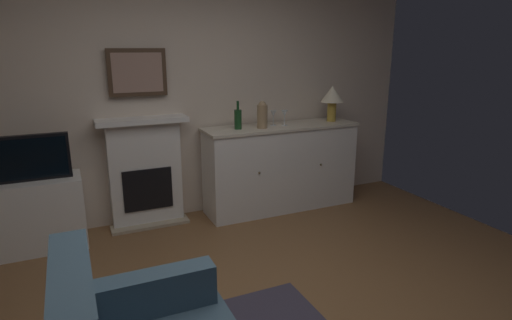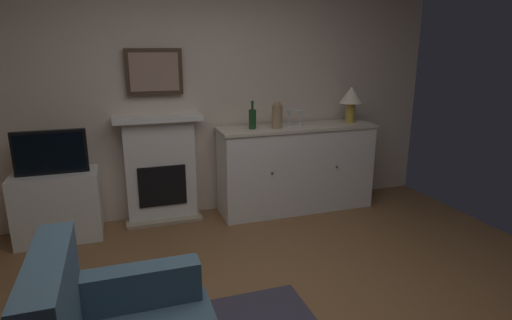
{
  "view_description": "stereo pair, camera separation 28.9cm",
  "coord_description": "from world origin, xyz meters",
  "px_view_note": "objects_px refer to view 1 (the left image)",
  "views": [
    {
      "loc": [
        -1.1,
        -1.99,
        1.76
      ],
      "look_at": [
        0.07,
        0.57,
        1.0
      ],
      "focal_mm": 29.42,
      "sensor_mm": 36.0,
      "label": 1
    },
    {
      "loc": [
        -0.83,
        -2.1,
        1.76
      ],
      "look_at": [
        0.07,
        0.57,
        1.0
      ],
      "focal_mm": 29.42,
      "sensor_mm": 36.0,
      "label": 2
    }
  ],
  "objects_px": {
    "vase_decorative": "(262,115)",
    "wine_glass_left": "(273,114)",
    "table_lamp": "(332,97)",
    "wine_bottle": "(238,119)",
    "sideboard_cabinet": "(281,167)",
    "tv_set": "(31,158)",
    "tv_cabinet": "(39,214)",
    "wine_glass_center": "(284,114)",
    "fireplace_unit": "(145,172)",
    "framed_picture": "(137,73)"
  },
  "relations": [
    {
      "from": "fireplace_unit",
      "to": "sideboard_cabinet",
      "type": "xyz_separation_m",
      "value": [
        1.44,
        -0.18,
        -0.08
      ]
    },
    {
      "from": "tv_set",
      "to": "tv_cabinet",
      "type": "bearing_deg",
      "value": 90.0
    },
    {
      "from": "vase_decorative",
      "to": "wine_glass_left",
      "type": "bearing_deg",
      "value": 25.58
    },
    {
      "from": "wine_glass_left",
      "to": "tv_cabinet",
      "type": "relative_size",
      "value": 0.22
    },
    {
      "from": "framed_picture",
      "to": "tv_cabinet",
      "type": "relative_size",
      "value": 0.73
    },
    {
      "from": "wine_glass_center",
      "to": "tv_set",
      "type": "xyz_separation_m",
      "value": [
        -2.44,
        0.01,
        -0.22
      ]
    },
    {
      "from": "tv_set",
      "to": "wine_glass_left",
      "type": "bearing_deg",
      "value": 0.96
    },
    {
      "from": "table_lamp",
      "to": "tv_set",
      "type": "bearing_deg",
      "value": -179.85
    },
    {
      "from": "wine_bottle",
      "to": "tv_set",
      "type": "xyz_separation_m",
      "value": [
        -1.91,
        -0.01,
        -0.2
      ]
    },
    {
      "from": "sideboard_cabinet",
      "to": "wine_glass_center",
      "type": "relative_size",
      "value": 10.41
    },
    {
      "from": "wine_glass_left",
      "to": "tv_set",
      "type": "relative_size",
      "value": 0.27
    },
    {
      "from": "fireplace_unit",
      "to": "wine_glass_left",
      "type": "xyz_separation_m",
      "value": [
        1.36,
        -0.15,
        0.52
      ]
    },
    {
      "from": "wine_glass_center",
      "to": "framed_picture",
      "type": "bearing_deg",
      "value": 170.74
    },
    {
      "from": "tv_cabinet",
      "to": "fireplace_unit",
      "type": "bearing_deg",
      "value": 9.45
    },
    {
      "from": "wine_glass_left",
      "to": "vase_decorative",
      "type": "bearing_deg",
      "value": -154.42
    },
    {
      "from": "tv_cabinet",
      "to": "vase_decorative",
      "type": "bearing_deg",
      "value": -1.72
    },
    {
      "from": "table_lamp",
      "to": "tv_cabinet",
      "type": "height_order",
      "value": "table_lamp"
    },
    {
      "from": "wine_glass_center",
      "to": "tv_set",
      "type": "bearing_deg",
      "value": 179.79
    },
    {
      "from": "wine_bottle",
      "to": "vase_decorative",
      "type": "height_order",
      "value": "wine_bottle"
    },
    {
      "from": "wine_glass_left",
      "to": "wine_glass_center",
      "type": "height_order",
      "value": "same"
    },
    {
      "from": "fireplace_unit",
      "to": "wine_glass_center",
      "type": "bearing_deg",
      "value": -7.54
    },
    {
      "from": "table_lamp",
      "to": "wine_glass_center",
      "type": "height_order",
      "value": "table_lamp"
    },
    {
      "from": "framed_picture",
      "to": "sideboard_cabinet",
      "type": "distance_m",
      "value": 1.8
    },
    {
      "from": "framed_picture",
      "to": "wine_glass_center",
      "type": "xyz_separation_m",
      "value": [
        1.47,
        -0.24,
        -0.46
      ]
    },
    {
      "from": "wine_glass_left",
      "to": "sideboard_cabinet",
      "type": "bearing_deg",
      "value": -20.05
    },
    {
      "from": "fireplace_unit",
      "to": "framed_picture",
      "type": "height_order",
      "value": "framed_picture"
    },
    {
      "from": "tv_cabinet",
      "to": "tv_set",
      "type": "relative_size",
      "value": 1.21
    },
    {
      "from": "table_lamp",
      "to": "wine_glass_left",
      "type": "height_order",
      "value": "table_lamp"
    },
    {
      "from": "wine_glass_left",
      "to": "tv_set",
      "type": "bearing_deg",
      "value": -179.04
    },
    {
      "from": "table_lamp",
      "to": "wine_bottle",
      "type": "relative_size",
      "value": 1.38
    },
    {
      "from": "sideboard_cabinet",
      "to": "table_lamp",
      "type": "xyz_separation_m",
      "value": [
        0.64,
        0.0,
        0.75
      ]
    },
    {
      "from": "wine_bottle",
      "to": "wine_glass_left",
      "type": "distance_m",
      "value": 0.42
    },
    {
      "from": "table_lamp",
      "to": "wine_bottle",
      "type": "height_order",
      "value": "table_lamp"
    },
    {
      "from": "tv_cabinet",
      "to": "table_lamp",
      "type": "bearing_deg",
      "value": -0.28
    },
    {
      "from": "wine_glass_left",
      "to": "wine_bottle",
      "type": "bearing_deg",
      "value": -175.76
    },
    {
      "from": "fireplace_unit",
      "to": "tv_cabinet",
      "type": "distance_m",
      "value": 1.01
    },
    {
      "from": "fireplace_unit",
      "to": "sideboard_cabinet",
      "type": "bearing_deg",
      "value": -7.0
    },
    {
      "from": "fireplace_unit",
      "to": "wine_glass_center",
      "type": "xyz_separation_m",
      "value": [
        1.47,
        -0.19,
        0.52
      ]
    },
    {
      "from": "table_lamp",
      "to": "tv_set",
      "type": "relative_size",
      "value": 0.65
    },
    {
      "from": "wine_bottle",
      "to": "vase_decorative",
      "type": "relative_size",
      "value": 1.03
    },
    {
      "from": "table_lamp",
      "to": "wine_bottle",
      "type": "bearing_deg",
      "value": -179.98
    },
    {
      "from": "table_lamp",
      "to": "wine_glass_center",
      "type": "distance_m",
      "value": 0.64
    },
    {
      "from": "sideboard_cabinet",
      "to": "tv_set",
      "type": "distance_m",
      "value": 2.45
    },
    {
      "from": "tv_cabinet",
      "to": "wine_glass_left",
      "type": "bearing_deg",
      "value": 0.39
    },
    {
      "from": "table_lamp",
      "to": "tv_set",
      "type": "height_order",
      "value": "table_lamp"
    },
    {
      "from": "wine_bottle",
      "to": "framed_picture",
      "type": "bearing_deg",
      "value": 166.62
    },
    {
      "from": "sideboard_cabinet",
      "to": "tv_cabinet",
      "type": "xyz_separation_m",
      "value": [
        -2.42,
        0.02,
        -0.15
      ]
    },
    {
      "from": "vase_decorative",
      "to": "tv_cabinet",
      "type": "distance_m",
      "value": 2.3
    },
    {
      "from": "table_lamp",
      "to": "vase_decorative",
      "type": "distance_m",
      "value": 0.91
    },
    {
      "from": "wine_glass_center",
      "to": "wine_glass_left",
      "type": "bearing_deg",
      "value": 156.41
    }
  ]
}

